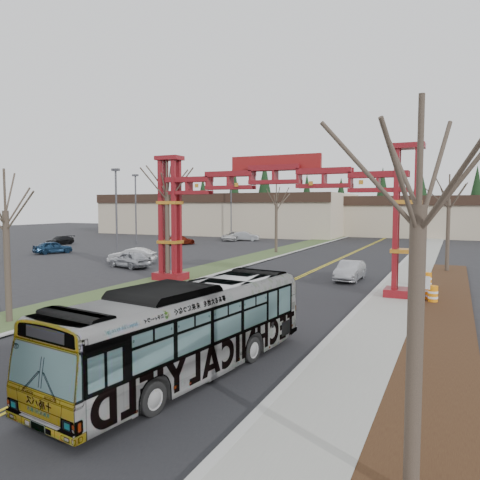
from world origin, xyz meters
The scene contains 34 objects.
ground centered at (0.00, 0.00, 0.00)m, with size 200.00×200.00×0.00m, color black.
road centered at (0.00, 25.00, 0.01)m, with size 12.00×110.00×0.02m, color black.
lane_line_left centered at (-0.12, 25.00, 0.03)m, with size 0.12×100.00×0.01m, color gold.
lane_line_right centered at (0.12, 25.00, 0.03)m, with size 0.12×100.00×0.01m, color gold.
curb_right centered at (6.15, 25.00, 0.07)m, with size 0.30×110.00×0.15m, color #ADADA7.
sidewalk_right centered at (7.60, 25.00, 0.08)m, with size 2.60×110.00×0.14m, color gray.
landscape_strip centered at (10.20, 10.00, 0.06)m, with size 2.60×50.00×0.12m, color #311B10.
grass_median centered at (-8.00, 25.00, 0.04)m, with size 4.00×110.00×0.08m, color #374C26.
curb_left centered at (-6.15, 25.00, 0.07)m, with size 0.30×110.00×0.15m, color #ADADA7.
gateway_arch centered at (0.00, 18.00, 5.98)m, with size 18.20×1.60×8.90m.
retail_building_west centered at (-30.00, 71.96, 3.76)m, with size 46.00×22.30×7.50m.
retail_building_east centered at (10.00, 79.95, 3.51)m, with size 38.00×20.30×7.00m.
conifer_treeline centered at (0.25, 92.00, 6.49)m, with size 116.10×5.60×13.00m.
transit_bus centered at (2.94, 2.37, 1.48)m, with size 2.49×10.66×2.97m, color #B7B9C0.
silver_sedan centered at (3.75, 23.41, 0.71)m, with size 1.50×4.29×1.41m, color #A5A8AD.
parked_car_near_a centered at (-15.03, 22.33, 0.73)m, with size 1.73×4.29×1.46m, color #B0B2B8.
parked_car_near_b centered at (-16.82, 24.97, 0.72)m, with size 1.53×4.38×1.44m, color white.
parked_car_mid_a centered at (-23.79, 44.38, 0.64)m, with size 1.80×4.42×1.28m, color maroon.
parked_car_mid_b centered at (-30.52, 28.40, 0.71)m, with size 1.68×4.17×1.42m, color navy.
parked_car_far_a centered at (-18.65, 54.88, 0.71)m, with size 1.50×4.30×1.42m, color #ACB0B4.
parked_car_far_b centered at (-20.65, 54.40, 0.69)m, with size 2.29×4.97×1.38m, color silver.
parked_car_far_c centered at (-39.02, 37.64, 0.61)m, with size 1.70×4.19×1.22m, color black.
bare_tree_median_near centered at (-8.00, 4.57, 5.13)m, with size 2.88×2.88×7.07m.
bare_tree_median_mid centered at (-8.00, 17.64, 6.31)m, with size 3.32×3.32×8.54m.
bare_tree_median_far centered at (-8.00, 39.70, 5.57)m, with size 3.32×3.32×7.80m.
bare_tree_right_near centered at (10.00, -1.53, 5.37)m, with size 2.88×2.88×7.31m.
bare_tree_right_far centered at (10.00, 31.08, 5.85)m, with size 3.05×3.05×7.91m.
light_pole_near centered at (-20.77, 27.60, 5.28)m, with size 0.79×0.40×9.12m.
light_pole_mid centered at (-30.47, 43.43, 5.64)m, with size 0.85×0.42×9.76m.
light_pole_far centered at (-23.42, 59.66, 5.11)m, with size 0.77×0.38×8.84m.
street_sign centered at (9.36, 12.67, 1.56)m, with size 0.48×0.19×2.16m.
barrel_south centered at (9.55, 17.34, 0.50)m, with size 0.54×0.54×1.00m.
barrel_mid centered at (9.20, 18.01, 0.47)m, with size 0.51×0.51×0.94m.
barrel_north centered at (8.99, 21.89, 0.55)m, with size 0.59×0.59×1.10m.
Camera 1 is at (10.60, -10.21, 5.41)m, focal length 35.00 mm.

